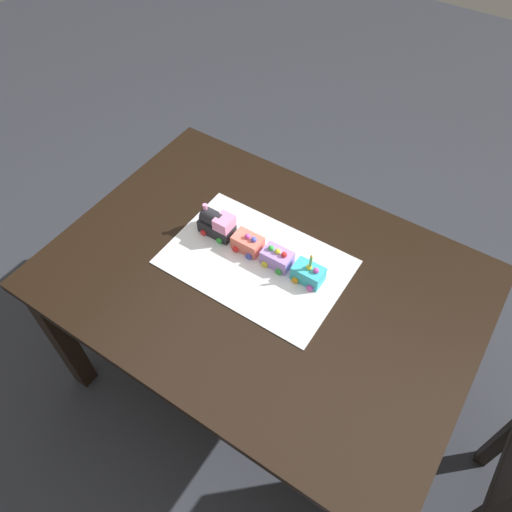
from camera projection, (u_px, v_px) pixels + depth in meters
The scene contains 8 objects.
ground_plane at pixel (261, 374), 2.19m from camera, with size 8.00×8.00×0.00m, color #2D3038.
dining_table at pixel (262, 294), 1.70m from camera, with size 1.40×1.00×0.74m.
cake_board at pixel (256, 262), 1.65m from camera, with size 0.60×0.40×0.00m, color silver.
cake_locomotive at pixel (217, 224), 1.69m from camera, with size 0.14×0.08×0.12m.
cake_car_flatbed_coral at pixel (248, 243), 1.66m from camera, with size 0.10×0.08×0.07m.
cake_car_tanker_lavender at pixel (277, 258), 1.62m from camera, with size 0.10×0.08×0.07m.
cake_car_gondola_turquoise at pixel (308, 274), 1.58m from camera, with size 0.10×0.08×0.07m.
birthday_candle at pixel (311, 260), 1.52m from camera, with size 0.01×0.01×0.06m.
Camera 1 is at (0.51, -0.81, 2.04)m, focal length 34.32 mm.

